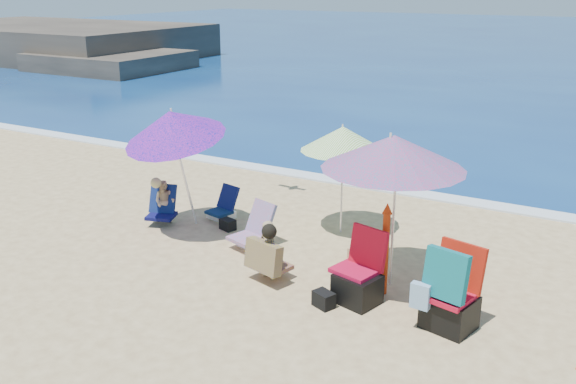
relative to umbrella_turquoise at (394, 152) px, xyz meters
The scene contains 16 objects.
ground 2.71m from the umbrella_turquoise, 155.74° to the right, with size 120.00×120.00×0.00m.
foam 5.10m from the umbrella_turquoise, 109.73° to the left, with size 120.00×0.50×0.04m.
headland 34.60m from the umbrella_turquoise, 146.61° to the left, with size 20.50×11.50×2.60m.
umbrella_turquoise is the anchor object (origin of this frame).
umbrella_striped 2.28m from the umbrella_turquoise, 133.00° to the left, with size 1.71×1.71×2.00m.
umbrella_blue 4.09m from the umbrella_turquoise, behind, with size 2.00×2.06×2.45m.
furled_umbrella 1.34m from the umbrella_turquoise, 80.60° to the right, with size 0.16×0.16×1.40m.
chair_navy 4.43m from the umbrella_turquoise, 163.22° to the left, with size 0.56×0.67×0.62m.
chair_rainbow 3.21m from the umbrella_turquoise, behind, with size 0.71×0.89×0.75m.
camp_chair_left 1.90m from the umbrella_turquoise, 105.89° to the right, with size 0.77×0.76×1.05m.
camp_chair_right 2.15m from the umbrella_turquoise, 34.09° to the right, with size 0.82×0.80×1.19m.
person_center 2.43m from the umbrella_turquoise, 156.90° to the right, with size 0.69×0.71×0.95m.
person_left 4.94m from the umbrella_turquoise, behind, with size 0.70×0.71×0.92m.
bag_black_a 3.98m from the umbrella_turquoise, 168.41° to the left, with size 0.32×0.27×0.20m.
bag_tan 2.19m from the umbrella_turquoise, 142.09° to the left, with size 0.29×0.24×0.22m.
bag_black_b 2.30m from the umbrella_turquoise, 116.93° to the right, with size 0.36×0.31×0.23m.
Camera 1 is at (4.50, -7.50, 4.36)m, focal length 39.31 mm.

